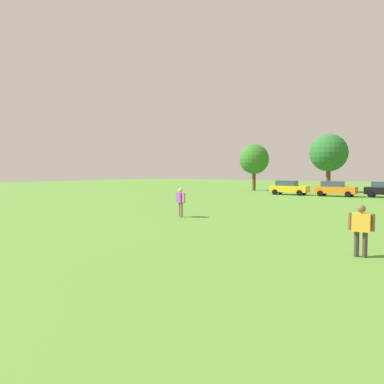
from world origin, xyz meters
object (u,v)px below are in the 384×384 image
tree_left (329,153)px  bystander_near_trees (181,200)px  parked_car_orange_1 (335,189)px  parked_car_yellow_0 (289,188)px  adult_bystander (361,226)px  tree_far_left (254,159)px

tree_left → bystander_near_trees: bearing=-91.0°
parked_car_orange_1 → parked_car_yellow_0: bearing=-178.4°
adult_bystander → tree_far_left: bearing=-65.6°
adult_bystander → tree_left: 40.66m
parked_car_yellow_0 → parked_car_orange_1: same height
parked_car_orange_1 → tree_far_left: (-12.78, 6.83, 3.62)m
adult_bystander → tree_far_left: size_ratio=0.26×
bystander_near_trees → adult_bystander: bearing=-180.0°
parked_car_yellow_0 → tree_far_left: bearing=137.4°
parked_car_yellow_0 → tree_left: tree_left is taller
bystander_near_trees → parked_car_orange_1: bystander_near_trees is taller
adult_bystander → parked_car_orange_1: size_ratio=0.40×
parked_car_orange_1 → tree_far_left: bearing=151.9°
parked_car_yellow_0 → tree_far_left: 10.92m
parked_car_yellow_0 → tree_far_left: tree_far_left is taller
adult_bystander → parked_car_orange_1: bearing=-80.0°
parked_car_orange_1 → adult_bystander: bearing=-75.7°
tree_far_left → tree_left: (10.06, 1.21, 0.70)m
tree_far_left → tree_left: tree_left is taller
bystander_near_trees → tree_far_left: (-9.47, 32.03, 3.42)m
adult_bystander → bystander_near_trees: bearing=-31.6°
adult_bystander → tree_far_left: 43.24m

